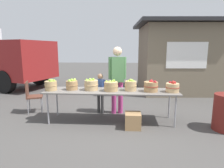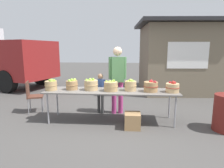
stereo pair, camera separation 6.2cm
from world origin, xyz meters
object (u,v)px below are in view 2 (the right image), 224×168
object	(u,v)px
market_table	(111,92)
apple_basket_red_0	(151,86)
apple_basket_green_3	(111,86)
apple_basket_green_1	(72,85)
apple_basket_green_2	(91,85)
produce_crate	(132,121)
apple_basket_green_4	(131,85)
apple_basket_red_1	(172,87)
apple_basket_green_0	(51,85)
folding_chair	(32,94)
child_customer	(101,90)
vendor_adult	(117,75)

from	to	relation	value
market_table	apple_basket_red_0	size ratio (longest dim) A/B	9.33
market_table	apple_basket_green_3	bearing A→B (deg)	-89.57
market_table	apple_basket_green_1	bearing A→B (deg)	177.97
apple_basket_green_2	produce_crate	size ratio (longest dim) A/B	0.98
apple_basket_green_4	apple_basket_red_1	world-z (taller)	apple_basket_green_4
apple_basket_green_1	produce_crate	distance (m)	1.67
apple_basket_green_0	folding_chair	xyz separation A→B (m)	(-0.76, 0.55, -0.37)
apple_basket_green_2	apple_basket_green_4	xyz separation A→B (m)	(0.93, -0.00, 0.00)
apple_basket_red_1	folding_chair	world-z (taller)	apple_basket_red_1
market_table	apple_basket_red_1	xyz separation A→B (m)	(1.39, -0.07, 0.15)
apple_basket_green_2	produce_crate	world-z (taller)	apple_basket_green_2
apple_basket_red_0	folding_chair	bearing A→B (deg)	170.46
apple_basket_red_0	folding_chair	distance (m)	3.16
apple_basket_red_0	apple_basket_red_1	size ratio (longest dim) A/B	1.06
market_table	apple_basket_green_3	xyz separation A→B (m)	(0.00, -0.05, 0.15)
apple_basket_red_0	child_customer	xyz separation A→B (m)	(-1.24, 0.59, -0.24)
apple_basket_green_2	apple_basket_red_0	bearing A→B (deg)	-2.84
apple_basket_green_2	apple_basket_green_4	size ratio (longest dim) A/B	1.16
folding_chair	child_customer	bearing A→B (deg)	-107.78
apple_basket_green_1	folding_chair	world-z (taller)	apple_basket_green_1
produce_crate	apple_basket_red_0	bearing A→B (deg)	40.93
produce_crate	apple_basket_red_1	bearing A→B (deg)	20.59
apple_basket_green_4	vendor_adult	world-z (taller)	vendor_adult
folding_chair	apple_basket_red_1	bearing A→B (deg)	-118.61
apple_basket_green_3	apple_basket_red_0	bearing A→B (deg)	-0.04
apple_basket_green_3	apple_basket_green_1	bearing A→B (deg)	175.05
vendor_adult	folding_chair	world-z (taller)	vendor_adult
apple_basket_green_3	apple_basket_red_1	size ratio (longest dim) A/B	1.08
apple_basket_green_4	child_customer	bearing A→B (deg)	146.13
market_table	apple_basket_green_0	size ratio (longest dim) A/B	10.53
apple_basket_green_0	apple_basket_red_0	distance (m)	2.33
apple_basket_green_4	produce_crate	xyz separation A→B (m)	(0.05, -0.42, -0.71)
folding_chair	apple_basket_green_1	bearing A→B (deg)	-129.47
apple_basket_green_4	apple_basket_red_0	distance (m)	0.47
apple_basket_green_2	produce_crate	bearing A→B (deg)	-23.45
apple_basket_green_2	apple_basket_green_4	world-z (taller)	apple_basket_green_2
market_table	apple_basket_green_0	world-z (taller)	apple_basket_green_0
apple_basket_red_1	vendor_adult	distance (m)	1.44
apple_basket_green_4	child_customer	xyz separation A→B (m)	(-0.78, 0.53, -0.24)
apple_basket_green_0	folding_chair	distance (m)	1.01
apple_basket_green_0	apple_basket_red_1	size ratio (longest dim) A/B	0.94
apple_basket_green_0	apple_basket_green_1	distance (m)	0.49
market_table	apple_basket_green_3	distance (m)	0.16
apple_basket_green_0	vendor_adult	distance (m)	1.68
market_table	folding_chair	distance (m)	2.24
market_table	child_customer	size ratio (longest dim) A/B	2.88
apple_basket_green_0	apple_basket_green_2	bearing A→B (deg)	5.73
apple_basket_green_3	apple_basket_green_0	bearing A→B (deg)	-178.96
apple_basket_red_0	apple_basket_green_3	bearing A→B (deg)	179.96
apple_basket_green_1	apple_basket_red_0	xyz separation A→B (m)	(1.86, -0.08, 0.00)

